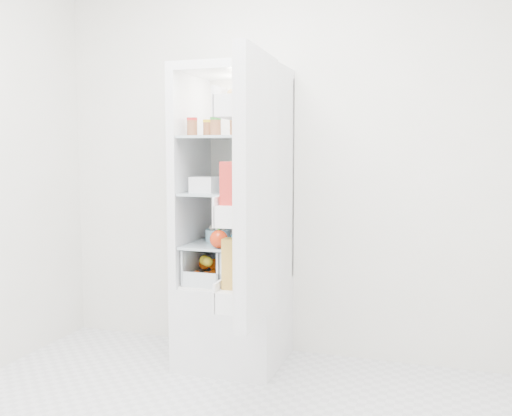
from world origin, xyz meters
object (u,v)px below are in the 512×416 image
(red_cabbage, at_px, (255,232))
(fridge_door, at_px, (252,193))
(refrigerator, at_px, (236,254))
(mushroom_bowl, at_px, (218,235))

(red_cabbage, xyz_separation_m, fridge_door, (0.16, -0.53, 0.27))
(red_cabbage, bearing_deg, fridge_door, -73.08)
(refrigerator, relative_size, mushroom_bowl, 11.71)
(fridge_door, bearing_deg, red_cabbage, 14.22)
(refrigerator, distance_m, mushroom_bowl, 0.16)
(refrigerator, height_order, mushroom_bowl, refrigerator)
(refrigerator, xyz_separation_m, mushroom_bowl, (-0.11, -0.03, 0.12))
(refrigerator, bearing_deg, mushroom_bowl, -164.06)
(refrigerator, xyz_separation_m, fridge_door, (0.31, -0.64, 0.43))
(red_cabbage, height_order, mushroom_bowl, red_cabbage)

